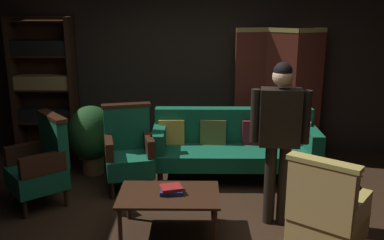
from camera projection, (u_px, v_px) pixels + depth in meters
name	position (u px, v px, depth m)	size (l,w,h in m)	color
ground_plane	(191.00, 230.00, 4.49)	(10.00, 10.00, 0.00)	black
back_wall	(193.00, 61.00, 6.48)	(7.20, 0.10, 2.80)	black
folding_screen	(279.00, 93.00, 6.29)	(1.27, 0.27, 1.90)	#5B2319
bookshelf	(45.00, 85.00, 6.34)	(0.90, 0.32, 2.05)	black
velvet_couch	(234.00, 143.00, 5.76)	(2.12, 0.78, 0.88)	black
coffee_table	(169.00, 198.00, 4.36)	(1.00, 0.64, 0.42)	black
armchair_gilt_accent	(326.00, 215.00, 3.77)	(0.81, 0.81, 1.04)	tan
armchair_wing_left	(41.00, 164.00, 4.95)	(0.81, 0.81, 1.04)	black
armchair_wing_right	(129.00, 150.00, 5.39)	(0.70, 0.69, 1.04)	black
standing_figure	(280.00, 130.00, 4.38)	(0.59, 0.25, 1.70)	black
potted_plant	(91.00, 135.00, 5.83)	(0.64, 0.64, 0.93)	brown
book_navy_cloth	(171.00, 191.00, 4.36)	(0.22, 0.19, 0.04)	navy
book_red_leather	(171.00, 188.00, 4.35)	(0.21, 0.17, 0.03)	maroon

